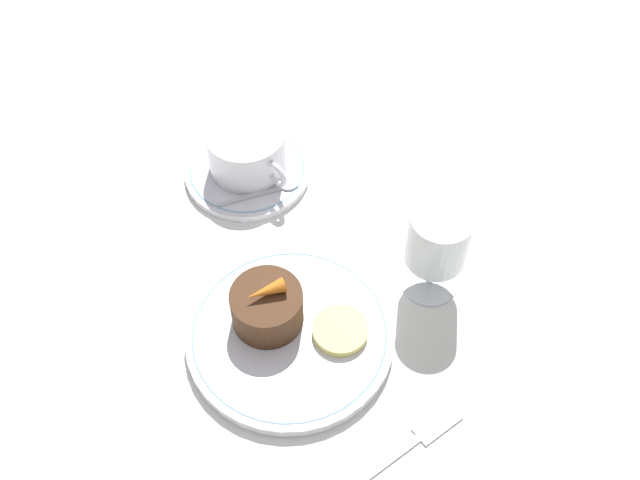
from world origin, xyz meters
name	(u,v)px	position (x,y,z in m)	size (l,w,h in m)	color
ground_plane	(316,335)	(0.00, 0.00, 0.00)	(3.00, 3.00, 0.00)	white
dinner_plate	(290,335)	(-0.02, -0.02, 0.01)	(0.22, 0.22, 0.01)	white
saucer	(248,171)	(-0.23, 0.09, 0.01)	(0.16, 0.16, 0.01)	white
coffee_cup	(247,149)	(-0.23, 0.10, 0.04)	(0.12, 0.10, 0.06)	white
spoon	(268,191)	(-0.18, 0.09, 0.01)	(0.05, 0.10, 0.00)	silver
wine_glass	(437,242)	(0.04, 0.14, 0.08)	(0.07, 0.07, 0.12)	silver
fork	(398,453)	(0.15, -0.03, 0.00)	(0.04, 0.20, 0.01)	silver
dessert_cake	(267,307)	(-0.04, -0.03, 0.04)	(0.08, 0.08, 0.05)	#4C2D19
carrot_garnish	(265,291)	(-0.04, -0.03, 0.07)	(0.03, 0.04, 0.02)	orange
pineapple_slice	(340,330)	(0.02, 0.02, 0.02)	(0.06, 0.06, 0.01)	#EFE075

